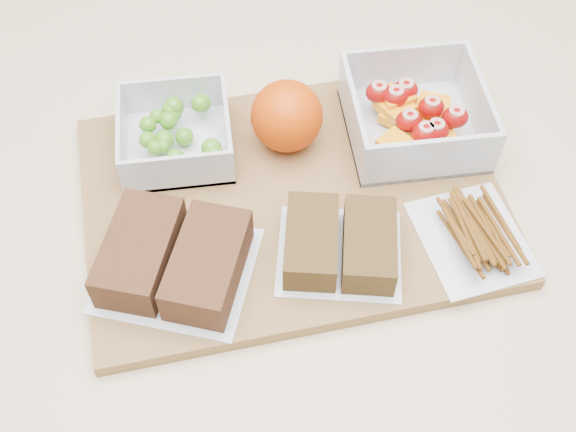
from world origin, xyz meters
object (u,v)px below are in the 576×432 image
at_px(sandwich_bag_center, 340,244).
at_px(pretzel_bag, 474,232).
at_px(fruit_container, 414,116).
at_px(sandwich_bag_left, 174,259).
at_px(orange, 287,116).
at_px(grape_container, 178,134).
at_px(cutting_board, 293,199).

xyz_separation_m(sandwich_bag_center, pretzel_bag, (0.13, -0.00, -0.00)).
xyz_separation_m(fruit_container, sandwich_bag_left, (-0.26, -0.14, -0.00)).
bearing_deg(orange, sandwich_bag_left, -129.87).
relative_size(fruit_container, sandwich_bag_left, 0.81).
distance_m(grape_container, fruit_container, 0.25).
height_order(fruit_container, sandwich_bag_center, fruit_container).
height_order(grape_container, pretzel_bag, grape_container).
distance_m(fruit_container, sandwich_bag_center, 0.18).
relative_size(grape_container, orange, 1.51).
bearing_deg(grape_container, sandwich_bag_left, -93.64).
distance_m(cutting_board, fruit_container, 0.16).
xyz_separation_m(orange, pretzel_bag, (0.16, -0.15, -0.02)).
relative_size(grape_container, sandwich_bag_left, 0.66).
relative_size(orange, sandwich_bag_left, 0.43).
xyz_separation_m(orange, sandwich_bag_left, (-0.12, -0.15, -0.02)).
height_order(sandwich_bag_left, sandwich_bag_center, sandwich_bag_left).
bearing_deg(grape_container, orange, -3.24).
distance_m(orange, pretzel_bag, 0.22).
height_order(fruit_container, pretzel_bag, fruit_container).
distance_m(fruit_container, sandwich_bag_left, 0.30).
bearing_deg(sandwich_bag_left, orange, 50.13).
bearing_deg(cutting_board, pretzel_bag, -29.96).
bearing_deg(pretzel_bag, orange, 137.01).
xyz_separation_m(fruit_container, pretzel_bag, (0.03, -0.15, -0.01)).
distance_m(grape_container, pretzel_bag, 0.32).
bearing_deg(pretzel_bag, grape_container, 150.34).
bearing_deg(sandwich_bag_center, cutting_board, 114.12).
bearing_deg(pretzel_bag, sandwich_bag_center, 179.74).
height_order(fruit_container, orange, orange).
distance_m(cutting_board, sandwich_bag_center, 0.09).
relative_size(cutting_board, orange, 5.54).
bearing_deg(grape_container, sandwich_bag_center, -47.13).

